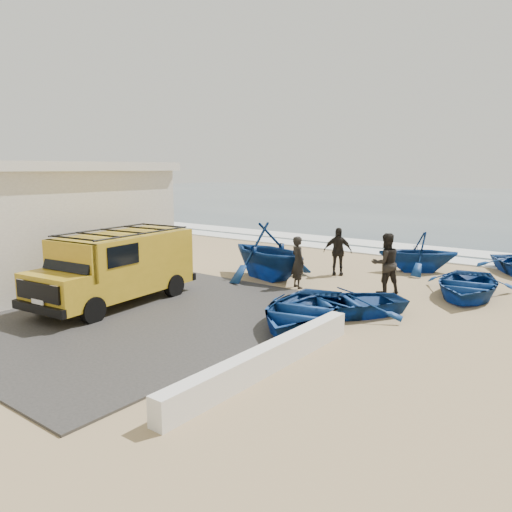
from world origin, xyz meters
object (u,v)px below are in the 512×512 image
Objects in this scene: boat_mid_left at (268,251)px; boat_mid_right at (467,285)px; fisherman_front at (298,262)px; boat_near_left at (302,310)px; parapet at (267,358)px; boat_far_left at (418,252)px; van at (117,265)px; building at (6,222)px; fisherman_back at (338,251)px; boat_near_right at (344,302)px; fisherman_middle at (385,263)px.

boat_mid_left is 1.03× the size of boat_mid_right.
boat_mid_left is at bearing 10.81° from fisherman_front.
parapet is at bearing -84.03° from boat_near_left.
boat_far_left reaches higher than boat_mid_right.
van is 6.01m from fisherman_front.
building is 5.08× the size of fisherman_back.
fisherman_back is at bearing 110.16° from parapet.
van is 1.36× the size of boat_near_left.
van is 2.92× the size of fisherman_back.
parapet is 3.33× the size of fisherman_front.
fisherman_back is (-4.93, 0.50, 0.52)m from boat_mid_right.
van is at bearing -148.21° from boat_mid_right.
fisherman_back reaches higher than boat_near_right.
parapet is at bearing 45.37° from fisherman_middle.
boat_mid_left reaches higher than fisherman_middle.
fisherman_front is 0.90× the size of fisherman_middle.
van is 11.03m from boat_mid_right.
fisherman_middle reaches higher than fisherman_front.
boat_far_left is (-2.66, 2.97, 0.40)m from boat_mid_right.
boat_near_left is 5.76m from boat_mid_left.
boat_near_right is 7.17m from boat_far_left.
fisherman_front is (-2.32, -5.22, 0.10)m from boat_far_left.
fisherman_front is (-2.34, 3.45, 0.49)m from boat_near_left.
boat_near_left is 0.99× the size of boat_mid_left.
building reaches higher than van.
boat_mid_left is 1.99× the size of fisherman_middle.
building is at bearing -122.17° from boat_near_right.
fisherman_front is at bearing -55.63° from boat_far_left.
fisherman_middle is at bearing 95.64° from parapet.
boat_near_left reaches higher than parapet.
building is 12.33m from fisherman_back.
boat_mid_left is (7.35, 6.04, -1.11)m from building.
fisherman_front reaches higher than boat_near_right.
boat_mid_right is at bearing -126.24° from fisherman_front.
fisherman_middle is (-0.12, 3.07, 0.64)m from boat_near_right.
fisherman_front is at bearing -173.32° from boat_near_right.
fisherman_middle is at bearing -164.21° from boat_mid_right.
boat_near_right is 4.71m from boat_mid_right.
boat_mid_left is 2.80m from fisherman_back.
boat_far_left is (-0.02, 8.67, 0.40)m from boat_near_left.
boat_near_left is 1.97× the size of fisherman_middle.
parapet is (12.50, -1.00, -1.89)m from building.
building is at bearing -160.97° from boat_mid_right.
boat_near_right is (0.46, 1.53, -0.05)m from boat_near_left.
van is 8.46m from fisherman_back.
van reaches higher than boat_far_left.
fisherman_middle is (0.34, 4.60, 0.59)m from boat_near_left.
boat_near_left reaches higher than boat_mid_right.
fisherman_front reaches higher than boat_near_left.
van reaches higher than parapet.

